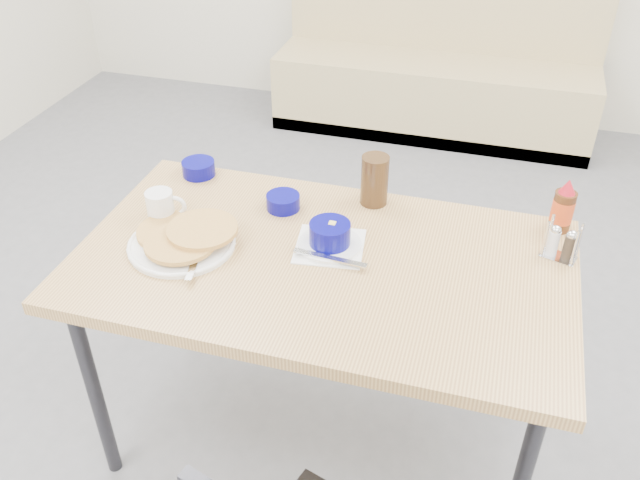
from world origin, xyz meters
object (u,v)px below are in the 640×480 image
(dining_table, at_px, (322,276))
(syrup_bottle, at_px, (563,208))
(amber_tumbler, at_px, (375,180))
(pancake_plate, at_px, (183,239))
(butter_bowl, at_px, (283,202))
(booth_bench, at_px, (436,72))
(condiment_caddy, at_px, (561,246))
(grits_setting, at_px, (330,237))
(coffee_mug, at_px, (162,206))
(creamer_bowl, at_px, (199,168))

(dining_table, distance_m, syrup_bottle, 0.74)
(amber_tumbler, bearing_deg, pancake_plate, -141.41)
(butter_bowl, bearing_deg, amber_tumbler, 23.02)
(dining_table, distance_m, pancake_plate, 0.41)
(booth_bench, xyz_separation_m, condiment_caddy, (0.64, -2.34, 0.45))
(pancake_plate, distance_m, grits_setting, 0.42)
(booth_bench, distance_m, coffee_mug, 2.57)
(butter_bowl, relative_size, amber_tumbler, 0.65)
(coffee_mug, xyz_separation_m, butter_bowl, (0.33, 0.16, -0.03))
(grits_setting, distance_m, condiment_caddy, 0.65)
(coffee_mug, height_order, condiment_caddy, condiment_caddy)
(grits_setting, bearing_deg, pancake_plate, -165.10)
(coffee_mug, distance_m, condiment_caddy, 1.17)
(booth_bench, relative_size, syrup_bottle, 11.15)
(dining_table, height_order, grits_setting, grits_setting)
(butter_bowl, height_order, condiment_caddy, condiment_caddy)
(coffee_mug, relative_size, creamer_bowl, 1.10)
(booth_bench, relative_size, creamer_bowl, 17.19)
(booth_bench, distance_m, dining_table, 2.56)
(coffee_mug, xyz_separation_m, creamer_bowl, (-0.01, 0.28, -0.02))
(dining_table, relative_size, creamer_bowl, 12.66)
(pancake_plate, relative_size, creamer_bowl, 2.88)
(pancake_plate, bearing_deg, butter_bowl, 51.61)
(condiment_caddy, bearing_deg, butter_bowl, -164.56)
(grits_setting, xyz_separation_m, butter_bowl, (-0.20, 0.16, -0.01))
(dining_table, distance_m, grits_setting, 0.11)
(amber_tumbler, bearing_deg, coffee_mug, -155.60)
(dining_table, xyz_separation_m, amber_tumbler, (0.07, 0.33, 0.14))
(coffee_mug, relative_size, condiment_caddy, 1.03)
(grits_setting, xyz_separation_m, amber_tumbler, (0.07, 0.27, 0.05))
(amber_tumbler, height_order, syrup_bottle, syrup_bottle)
(booth_bench, relative_size, butter_bowl, 18.05)
(creamer_bowl, bearing_deg, amber_tumbler, -0.72)
(grits_setting, relative_size, amber_tumbler, 1.47)
(grits_setting, bearing_deg, syrup_bottle, 23.81)
(grits_setting, xyz_separation_m, syrup_bottle, (0.63, 0.28, 0.04))
(condiment_caddy, xyz_separation_m, syrup_bottle, (-0.00, 0.15, 0.03))
(grits_setting, distance_m, amber_tumbler, 0.29)
(coffee_mug, height_order, creamer_bowl, coffee_mug)
(butter_bowl, xyz_separation_m, condiment_caddy, (0.83, -0.03, 0.02))
(booth_bench, height_order, syrup_bottle, booth_bench)
(pancake_plate, height_order, butter_bowl, pancake_plate)
(dining_table, relative_size, amber_tumbler, 8.62)
(booth_bench, bearing_deg, creamer_bowl, -103.62)
(pancake_plate, relative_size, grits_setting, 1.33)
(creamer_bowl, relative_size, butter_bowl, 1.05)
(butter_bowl, xyz_separation_m, amber_tumbler, (0.26, 0.11, 0.06))
(grits_setting, height_order, creamer_bowl, grits_setting)
(butter_bowl, bearing_deg, dining_table, -49.15)
(butter_bowl, bearing_deg, grits_setting, -39.33)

